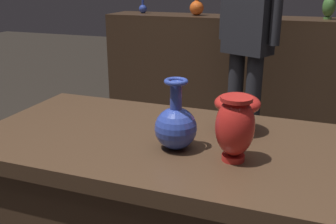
{
  "coord_description": "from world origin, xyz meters",
  "views": [
    {
      "loc": [
        0.42,
        -1.08,
        1.28
      ],
      "look_at": [
        0.04,
        -0.03,
        0.9
      ],
      "focal_mm": 41.39,
      "sensor_mm": 36.0,
      "label": 1
    }
  ],
  "objects": [
    {
      "name": "shelf_vase_far_left",
      "position": [
        -1.04,
        2.23,
        1.04
      ],
      "size": [
        0.07,
        0.07,
        0.15
      ],
      "color": "#2D429E",
      "rests_on": "back_display_shelf"
    },
    {
      "name": "vase_left_accent",
      "position": [
        0.22,
        0.14,
        0.89
      ],
      "size": [
        0.15,
        0.15,
        0.13
      ],
      "color": "red",
      "rests_on": "display_plinth"
    },
    {
      "name": "back_display_shelf",
      "position": [
        0.0,
        2.2,
        0.49
      ],
      "size": [
        2.6,
        0.4,
        0.99
      ],
      "color": "#382619",
      "rests_on": "ground_plane"
    },
    {
      "name": "shelf_vase_left",
      "position": [
        -0.52,
        2.18,
        1.06
      ],
      "size": [
        0.12,
        0.12,
        0.21
      ],
      "color": "#E55B1E",
      "rests_on": "back_display_shelf"
    },
    {
      "name": "vase_tall_behind",
      "position": [
        0.25,
        -0.09,
        0.9
      ],
      "size": [
        0.11,
        0.11,
        0.19
      ],
      "color": "red",
      "rests_on": "display_plinth"
    },
    {
      "name": "visitor_center_back",
      "position": [
        0.02,
        1.59,
        0.95
      ],
      "size": [
        0.43,
        0.3,
        1.62
      ],
      "rotation": [
        0.0,
        0.0,
        2.72
      ],
      "color": "#232328",
      "rests_on": "ground_plane"
    },
    {
      "name": "shelf_vase_right",
      "position": [
        0.52,
        2.21,
        1.08
      ],
      "size": [
        0.1,
        0.1,
        0.18
      ],
      "color": "#477A38",
      "rests_on": "back_display_shelf"
    },
    {
      "name": "vase_centerpiece",
      "position": [
        0.07,
        -0.06,
        0.87
      ],
      "size": [
        0.13,
        0.13,
        0.21
      ],
      "color": "#2D429E",
      "rests_on": "display_plinth"
    }
  ]
}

